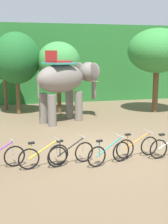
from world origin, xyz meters
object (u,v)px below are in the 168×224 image
elephant (66,81)px  bike_orange (137,147)px  tree_right (17,58)px  tree_center_right (157,51)px  bike_teal (109,153)px  tree_center_left (59,62)px  tree_far_right (4,60)px  bike_yellow (44,156)px  bike_black (71,153)px

elephant → bike_orange: elephant is taller
tree_right → bike_orange: bearing=-66.2°
tree_center_right → elephant: tree_center_right is taller
elephant → bike_teal: size_ratio=2.48×
tree_center_left → bike_orange: (1.44, -8.65, -2.71)m
tree_center_right → bike_teal: tree_center_right is taller
tree_center_right → bike_teal: size_ratio=3.10×
tree_far_right → bike_teal: 11.65m
bike_yellow → bike_black: same height
tree_center_right → bike_teal: bearing=-125.4°
bike_yellow → bike_orange: 3.37m
tree_center_right → bike_teal: (-5.61, -7.88, -3.37)m
tree_far_right → elephant: 5.29m
tree_far_right → bike_yellow: tree_far_right is taller
bike_yellow → elephant: bearing=73.4°
bike_black → tree_center_left: bearing=83.5°
tree_center_right → bike_orange: size_ratio=3.01×
tree_far_right → bike_orange: tree_far_right is taller
tree_far_right → tree_right: tree_right is taller
elephant → bike_yellow: bearing=-106.6°
tree_center_left → bike_black: tree_center_left is taller
tree_center_left → tree_center_right: size_ratio=0.84×
tree_right → bike_yellow: 9.52m
tree_far_right → elephant: (3.22, -4.09, -0.99)m
bike_yellow → tree_right: bearing=93.5°
bike_yellow → bike_teal: same height
bike_orange → tree_center_right: bearing=59.4°
bike_teal → bike_orange: (1.20, 0.44, 0.00)m
tree_far_right → bike_black: (2.21, -10.49, -2.80)m
elephant → tree_center_right: bearing=11.7°
tree_right → bike_black: bearing=-80.8°
tree_right → bike_black: 9.60m
bike_black → bike_teal: 1.28m
bike_black → elephant: bearing=81.1°
tree_far_right → tree_center_left: (3.22, -1.67, -0.10)m
bike_yellow → bike_orange: (3.36, 0.19, 0.00)m
bike_black → bike_teal: (1.25, -0.27, 0.00)m
tree_far_right → tree_center_right: (9.07, -2.88, 0.57)m
tree_right → bike_orange: (3.91, -8.85, -2.95)m
tree_right → bike_orange: 10.11m
tree_center_left → bike_black: bearing=-96.5°
elephant → bike_orange: size_ratio=2.40×
tree_center_right → bike_yellow: 11.40m
tree_far_right → bike_black: size_ratio=2.68×
tree_center_left → elephant: 2.57m
tree_right → tree_center_left: (2.47, -0.20, -0.24)m
tree_far_right → tree_right: size_ratio=0.92×
bike_teal → tree_center_left: bearing=91.5°
tree_far_right → bike_teal: bearing=-72.1°
tree_far_right → bike_black: 11.08m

